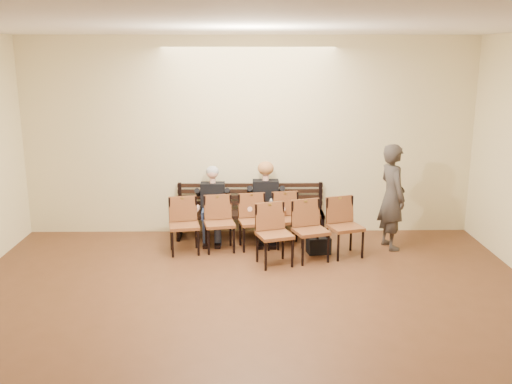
% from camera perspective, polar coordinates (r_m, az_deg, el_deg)
% --- Properties ---
extents(ground, '(10.00, 10.00, 0.00)m').
position_cam_1_polar(ground, '(5.98, -0.46, -18.58)').
color(ground, '#58331E').
rests_on(ground, ground).
extents(room_walls, '(8.02, 10.01, 3.51)m').
position_cam_1_polar(room_walls, '(5.88, -0.58, 7.30)').
color(room_walls, beige).
rests_on(room_walls, ground).
extents(bench, '(2.60, 0.90, 0.45)m').
position_cam_1_polar(bench, '(10.15, -0.57, -3.30)').
color(bench, black).
rests_on(bench, ground).
extents(seated_man, '(0.52, 0.72, 1.25)m').
position_cam_1_polar(seated_man, '(9.94, -4.36, -1.31)').
color(seated_man, black).
rests_on(seated_man, ground).
extents(seated_woman, '(0.56, 0.77, 1.30)m').
position_cam_1_polar(seated_woman, '(9.92, 0.98, -1.16)').
color(seated_woman, black).
rests_on(seated_woman, ground).
extents(laptop, '(0.35, 0.30, 0.23)m').
position_cam_1_polar(laptop, '(9.84, -4.24, -1.84)').
color(laptop, '#B6B5BA').
rests_on(laptop, bench).
extents(water_bottle, '(0.08, 0.08, 0.22)m').
position_cam_1_polar(water_bottle, '(9.66, 1.50, -2.11)').
color(water_bottle, silver).
rests_on(water_bottle, bench).
extents(bag, '(0.40, 0.31, 0.27)m').
position_cam_1_polar(bag, '(9.43, 6.27, -5.30)').
color(bag, black).
rests_on(bag, ground).
extents(passerby, '(0.64, 0.83, 2.03)m').
position_cam_1_polar(passerby, '(9.66, 13.50, 0.30)').
color(passerby, '#342E2B').
rests_on(passerby, ground).
extents(chair_row_front, '(2.27, 0.88, 0.91)m').
position_cam_1_polar(chair_row_front, '(9.46, -1.92, -3.12)').
color(chair_row_front, brown).
rests_on(chair_row_front, ground).
extents(chair_row_back, '(1.79, 1.03, 0.95)m').
position_cam_1_polar(chair_row_back, '(9.00, 5.49, -3.93)').
color(chair_row_back, brown).
rests_on(chair_row_back, ground).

